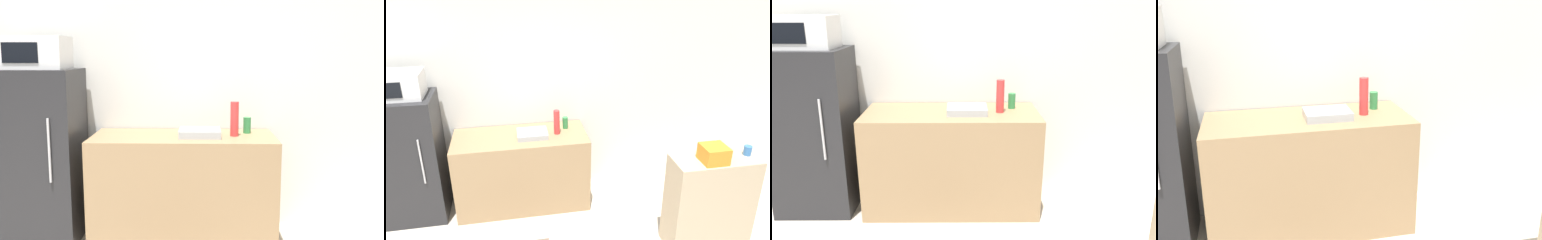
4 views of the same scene
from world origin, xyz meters
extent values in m
cube|color=silver|center=(0.00, 2.66, 1.30)|extent=(8.00, 0.06, 2.60)
cube|color=#937551|center=(0.08, 2.29, 0.45)|extent=(1.54, 0.67, 0.91)
cube|color=#9EA3A8|center=(0.22, 2.25, 0.94)|extent=(0.34, 0.28, 0.06)
cylinder|color=red|center=(0.51, 2.27, 1.05)|extent=(0.07, 0.07, 0.29)
cylinder|color=#2D7F42|center=(0.63, 2.40, 0.98)|extent=(0.07, 0.07, 0.14)
camera|label=1|loc=(0.23, -1.25, 1.59)|focal=40.00mm
camera|label=2|loc=(0.01, -1.66, 2.78)|focal=35.00mm
camera|label=3|loc=(0.18, -0.89, 1.79)|focal=35.00mm
camera|label=4|loc=(-0.34, -0.77, 1.85)|focal=40.00mm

